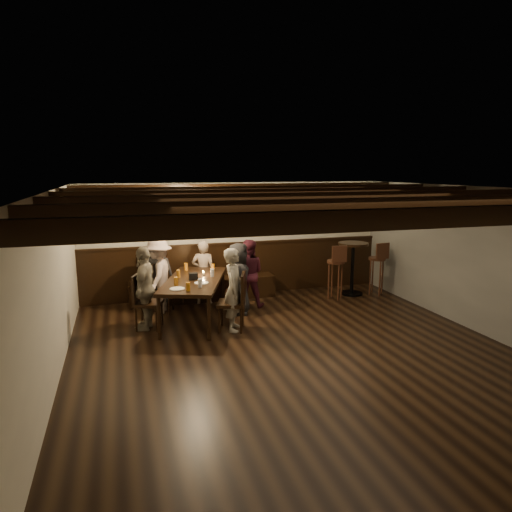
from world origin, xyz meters
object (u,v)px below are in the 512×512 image
object	(u,v)px
chair_right_far	(232,313)
high_top_table	(353,261)
bar_stool_left	(335,279)
bar_stool_right	(376,275)
chair_left_near	(161,298)
person_right_near	(238,278)
chair_right_near	(237,300)
dining_table	(194,282)
person_bench_right	(248,273)
person_right_far	(234,290)
person_left_far	(145,288)
person_left_near	(159,276)
person_bench_centre	(204,272)
chair_left_far	(148,312)
person_bench_left	(157,272)

from	to	relation	value
chair_right_far	high_top_table	world-z (taller)	high_top_table
bar_stool_left	bar_stool_right	size ratio (longest dim) A/B	1.00
chair_left_near	bar_stool_left	bearing A→B (deg)	107.35
chair_left_near	person_right_near	world-z (taller)	person_right_near
bar_stool_right	chair_right_near	bearing A→B (deg)	-178.50
dining_table	high_top_table	bearing A→B (deg)	31.24
person_bench_right	person_right_far	world-z (taller)	person_right_far
person_left_far	chair_right_near	bearing A→B (deg)	121.51
person_left_near	chair_left_near	bearing A→B (deg)	90.00
person_bench_centre	bar_stool_right	world-z (taller)	person_bench_centre
chair_left_far	bar_stool_left	xyz separation A→B (m)	(3.87, 0.72, 0.14)
person_bench_right	person_left_far	world-z (taller)	person_left_far
person_left_near	person_left_far	world-z (taller)	same
chair_right_near	chair_right_far	xyz separation A→B (m)	(-0.30, -0.85, 0.04)
chair_right_near	bar_stool_left	size ratio (longest dim) A/B	0.74
person_right_far	bar_stool_right	xyz separation A→B (m)	(3.48, 1.26, -0.27)
dining_table	chair_left_far	world-z (taller)	chair_left_far
person_left_near	chair_right_near	bearing A→B (deg)	90.00
person_right_far	bar_stool_right	world-z (taller)	person_right_far
bar_stool_left	bar_stool_right	world-z (taller)	same
person_left_near	person_right_near	size ratio (longest dim) A/B	1.06
chair_right_near	bar_stool_left	bearing A→B (deg)	-61.61
chair_left_near	person_bench_centre	world-z (taller)	person_bench_centre
dining_table	person_bench_left	size ratio (longest dim) A/B	1.65
person_left_near	person_right_far	size ratio (longest dim) A/B	1.01
chair_right_near	high_top_table	size ratio (longest dim) A/B	0.75
person_left_near	person_right_far	xyz separation A→B (m)	(1.12, -1.35, -0.01)
chair_right_far	person_bench_centre	xyz separation A→B (m)	(-0.18, 1.65, 0.35)
chair_left_near	bar_stool_left	xyz separation A→B (m)	(3.57, -0.12, 0.15)
chair_right_far	person_bench_right	distance (m)	1.41
person_bench_left	person_bench_centre	world-z (taller)	person_bench_left
chair_right_far	person_bench_centre	distance (m)	1.70
chair_left_far	dining_table	bearing A→B (deg)	122.01
chair_left_near	high_top_table	bearing A→B (deg)	110.50
person_bench_centre	person_right_far	world-z (taller)	person_right_far
person_bench_centre	bar_stool_left	size ratio (longest dim) A/B	1.12
dining_table	high_top_table	size ratio (longest dim) A/B	1.96
chair_right_far	high_top_table	distance (m)	3.35
person_bench_left	person_right_far	xyz separation A→B (m)	(1.11, -1.82, 0.03)
chair_right_far	bar_stool_left	distance (m)	2.78
chair_left_far	high_top_table	xyz separation A→B (m)	(4.37, 0.93, 0.46)
person_bench_right	person_right_far	bearing A→B (deg)	83.66
chair_left_far	person_bench_right	size ratio (longest dim) A/B	0.71
person_bench_centre	person_left_far	size ratio (longest dim) A/B	0.91
chair_left_far	person_left_near	size ratio (longest dim) A/B	0.66
chair_left_near	chair_right_far	size ratio (longest dim) A/B	0.93
person_left_far	bar_stool_right	distance (m)	4.96
person_bench_left	chair_left_near	bearing A→B (deg)	111.91
chair_left_far	bar_stool_left	world-z (taller)	bar_stool_left
chair_right_far	bar_stool_right	xyz separation A→B (m)	(3.51, 1.25, 0.13)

